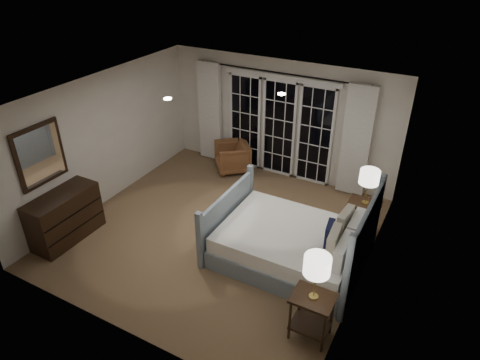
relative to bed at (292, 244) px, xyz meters
The scene contains 20 objects.
floor 1.46m from the bed, behind, with size 5.00×5.00×0.00m, color brown.
ceiling 2.59m from the bed, behind, with size 5.00×5.00×0.00m, color silver.
wall_left 4.02m from the bed, behind, with size 0.02×5.00×2.50m, color silver.
wall_right 1.42m from the bed, ahead, with size 0.02×5.00×2.50m, color silver.
wall_back 3.11m from the bed, 118.38° to the left, with size 5.00×0.02×2.50m, color silver.
wall_front 2.92m from the bed, 120.66° to the right, with size 5.00×0.02×2.50m, color silver.
french_doors 3.03m from the bed, 118.76° to the left, with size 2.50×0.04×2.20m.
curtain_rod 3.46m from the bed, 119.32° to the left, with size 0.03×0.03×3.50m, color black.
curtain_left 4.03m from the bed, 140.83° to the left, with size 0.55×0.10×2.25m, color white.
curtain_right 2.64m from the bed, 84.58° to the left, with size 0.55×0.10×2.25m, color white.
downlight_a 2.35m from the bed, 130.58° to the left, with size 0.12×0.12×0.01m, color white.
downlight_b 2.96m from the bed, behind, with size 0.12×0.12×0.01m, color white.
bed is the anchor object (origin of this frame).
nightstand_left 1.51m from the bed, 58.49° to the right, with size 0.53×0.43×0.69m.
nightstand_right 1.42m from the bed, 54.98° to the left, with size 0.54×0.43×0.70m.
lamp_left 1.73m from the bed, 58.49° to the right, with size 0.33×0.33×0.64m.
lamp_right 1.65m from the bed, 54.98° to the left, with size 0.32×0.32×0.62m.
armchair 3.22m from the bed, 136.55° to the left, with size 0.69×0.72×0.65m, color brown.
dresser 3.86m from the bed, 160.62° to the right, with size 0.52×1.23×0.87m.
mirror 4.26m from the bed, 161.72° to the right, with size 0.05×0.85×1.00m.
Camera 1 is at (3.23, -5.23, 4.62)m, focal length 32.00 mm.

